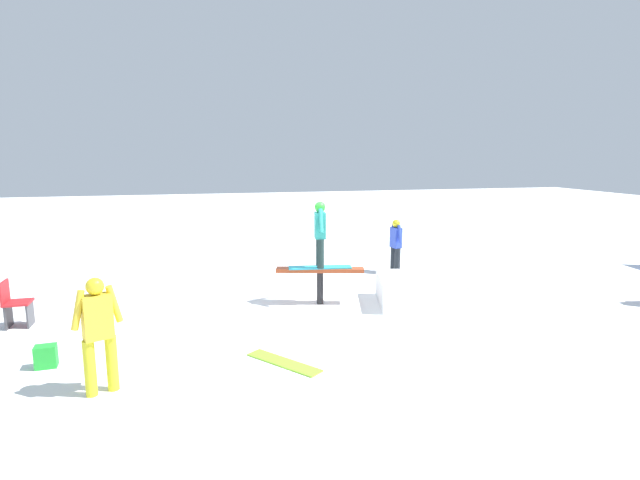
% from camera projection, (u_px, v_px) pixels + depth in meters
% --- Properties ---
extents(ground_plane, '(60.00, 60.00, 0.00)m').
position_uv_depth(ground_plane, '(320.00, 304.00, 10.63)').
color(ground_plane, white).
extents(rail_feature, '(1.86, 0.74, 0.78)m').
position_uv_depth(rail_feature, '(320.00, 274.00, 10.52)').
color(rail_feature, black).
rests_on(rail_feature, ground).
extents(snow_kicker_ramp, '(2.12, 1.91, 0.59)m').
position_uv_depth(snow_kicker_ramp, '(422.00, 291.00, 10.56)').
color(snow_kicker_ramp, white).
rests_on(snow_kicker_ramp, ground).
extents(main_rider_on_rail, '(1.34, 0.74, 1.40)m').
position_uv_depth(main_rider_on_rail, '(320.00, 235.00, 10.38)').
color(main_rider_on_rail, '#28AEC7').
rests_on(main_rider_on_rail, rail_feature).
extents(bystander_blue, '(0.24, 0.61, 1.43)m').
position_uv_depth(bystander_blue, '(396.00, 243.00, 13.24)').
color(bystander_blue, '#21272C').
rests_on(bystander_blue, ground).
extents(bystander_yellow, '(0.63, 0.34, 1.59)m').
position_uv_depth(bystander_yellow, '(98.00, 329.00, 6.54)').
color(bystander_yellow, gold).
rests_on(bystander_yellow, ground).
extents(loose_snowboard_lime, '(1.04, 1.21, 0.02)m').
position_uv_depth(loose_snowboard_lime, '(284.00, 362.00, 7.62)').
color(loose_snowboard_lime, '#8ED72F').
rests_on(loose_snowboard_lime, ground).
extents(folding_chair, '(0.45, 0.45, 0.88)m').
position_uv_depth(folding_chair, '(15.00, 305.00, 9.15)').
color(folding_chair, '#3F3F44').
rests_on(folding_chair, ground).
extents(backpack_on_snow, '(0.32, 0.25, 0.34)m').
position_uv_depth(backpack_on_snow, '(46.00, 356.00, 7.45)').
color(backpack_on_snow, green).
rests_on(backpack_on_snow, ground).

